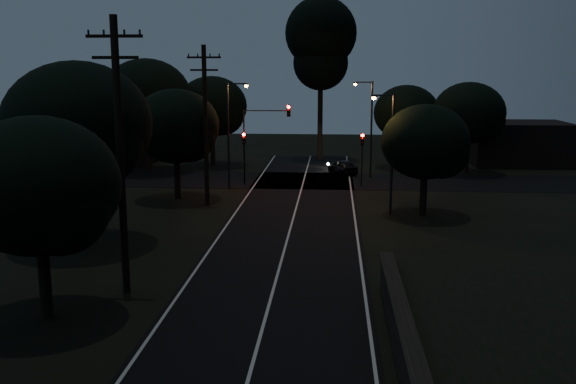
{
  "coord_description": "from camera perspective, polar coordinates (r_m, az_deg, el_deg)",
  "views": [
    {
      "loc": [
        2.41,
        -9.55,
        8.97
      ],
      "look_at": [
        0.0,
        24.0,
        2.5
      ],
      "focal_mm": 40.0,
      "sensor_mm": 36.0,
      "label": 1
    }
  ],
  "objects": [
    {
      "name": "streetlight_a",
      "position": [
        48.37,
        -5.11,
        5.7
      ],
      "size": [
        1.66,
        0.26,
        8.0
      ],
      "color": "black",
      "rests_on": "ground"
    },
    {
      "name": "tree_far_nw",
      "position": [
        60.57,
        -6.59,
        7.44
      ],
      "size": [
        6.59,
        6.59,
        8.34
      ],
      "color": "black",
      "rests_on": "ground"
    },
    {
      "name": "building_left",
      "position": [
        65.85,
        -15.86,
        4.57
      ],
      "size": [
        10.0,
        8.0,
        4.4
      ],
      "primitive_type": "cube",
      "color": "black",
      "rests_on": "ground"
    },
    {
      "name": "tree_left_d",
      "position": [
        44.91,
        -9.73,
        5.61
      ],
      "size": [
        6.04,
        6.04,
        7.66
      ],
      "color": "black",
      "rests_on": "ground"
    },
    {
      "name": "tree_far_w",
      "position": [
        57.75,
        -12.24,
        8.13
      ],
      "size": [
        7.76,
        7.76,
        9.9
      ],
      "color": "black",
      "rests_on": "ground"
    },
    {
      "name": "building_right",
      "position": [
        65.35,
        19.75,
        4.12
      ],
      "size": [
        9.0,
        7.0,
        4.0
      ],
      "primitive_type": "cube",
      "color": "black",
      "rests_on": "ground"
    },
    {
      "name": "car",
      "position": [
        55.95,
        4.88,
        2.27
      ],
      "size": [
        2.89,
        3.96,
        1.25
      ],
      "primitive_type": "imported",
      "rotation": [
        0.0,
        0.0,
        3.58
      ],
      "color": "black",
      "rests_on": "ground"
    },
    {
      "name": "road_surface",
      "position": [
        41.72,
        0.7,
        -1.52
      ],
      "size": [
        60.0,
        70.0,
        0.03
      ],
      "color": "black",
      "rests_on": "ground"
    },
    {
      "name": "signal_left",
      "position": [
        50.41,
        -3.92,
        3.87
      ],
      "size": [
        0.28,
        0.35,
        4.1
      ],
      "color": "black",
      "rests_on": "ground"
    },
    {
      "name": "tree_left_c",
      "position": [
        33.98,
        -17.85,
        5.49
      ],
      "size": [
        7.44,
        7.44,
        9.4
      ],
      "color": "black",
      "rests_on": "ground"
    },
    {
      "name": "tree_right_a",
      "position": [
        40.12,
        12.4,
        4.19
      ],
      "size": [
        5.42,
        5.42,
        6.9
      ],
      "color": "black",
      "rests_on": "ground"
    },
    {
      "name": "tree_left_b",
      "position": [
        24.1,
        -21.01,
        0.19
      ],
      "size": [
        5.82,
        5.82,
        7.4
      ],
      "color": "black",
      "rests_on": "ground"
    },
    {
      "name": "signal_mast",
      "position": [
        50.04,
        -2.02,
        5.57
      ],
      "size": [
        3.7,
        0.35,
        6.25
      ],
      "color": "black",
      "rests_on": "ground"
    },
    {
      "name": "streetlight_b",
      "position": [
        53.81,
        7.23,
        6.18
      ],
      "size": [
        1.66,
        0.26,
        8.0
      ],
      "color": "black",
      "rests_on": "ground"
    },
    {
      "name": "tree_far_ne",
      "position": [
        59.96,
        10.69,
        6.8
      ],
      "size": [
        5.98,
        5.98,
        7.56
      ],
      "color": "black",
      "rests_on": "ground"
    },
    {
      "name": "streetlight_c",
      "position": [
        39.97,
        9.01,
        4.12
      ],
      "size": [
        1.46,
        0.26,
        7.5
      ],
      "color": "black",
      "rests_on": "ground"
    },
    {
      "name": "tree_far_e",
      "position": [
        57.78,
        16.01,
        6.64
      ],
      "size": [
        6.22,
        6.22,
        7.89
      ],
      "color": "black",
      "rests_on": "ground"
    },
    {
      "name": "utility_pole_far",
      "position": [
        42.54,
        -7.35,
        6.1
      ],
      "size": [
        2.2,
        0.3,
        10.5
      ],
      "color": "black",
      "rests_on": "ground"
    },
    {
      "name": "utility_pole_mid",
      "position": [
        26.15,
        -14.71,
        3.43
      ],
      "size": [
        2.2,
        0.3,
        11.0
      ],
      "color": "black",
      "rests_on": "ground"
    },
    {
      "name": "tall_pine",
      "position": [
        64.62,
        2.93,
        13.12
      ],
      "size": [
        7.02,
        7.02,
        15.95
      ],
      "color": "black",
      "rests_on": "ground"
    },
    {
      "name": "signal_right",
      "position": [
        49.97,
        6.61,
        3.76
      ],
      "size": [
        0.28,
        0.35,
        4.1
      ],
      "color": "black",
      "rests_on": "ground"
    }
  ]
}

